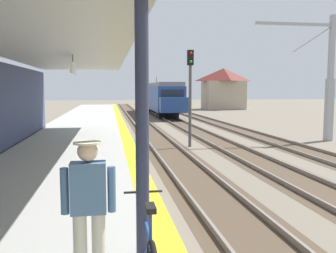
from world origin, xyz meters
TOP-DOWN VIEW (x-y plane):
  - station_platform at (-2.50, 16.00)m, footprint 5.00×80.00m
  - track_pair_nearest_platform at (1.90, 20.00)m, footprint 2.34×120.00m
  - track_pair_middle at (5.30, 20.00)m, footprint 2.34×120.00m
  - track_pair_far_side at (8.70, 20.00)m, footprint 2.34×120.00m
  - approaching_train at (5.30, 46.44)m, footprint 2.93×19.60m
  - commuter_person at (-1.26, 5.05)m, footprint 0.59×0.30m
  - bicycle_beside_commuter at (-0.63, 5.07)m, footprint 0.48×1.82m
  - rail_signal_post at (3.30, 20.56)m, footprint 0.32×0.34m
  - catenary_pylon_far_side at (11.82, 21.58)m, footprint 5.00×0.40m
  - distant_trackside_house at (16.79, 57.33)m, footprint 6.60×5.28m

SIDE VIEW (x-z plane):
  - track_pair_nearest_platform at x=1.90m, z-range -0.03..0.13m
  - track_pair_middle at x=5.30m, z-range -0.03..0.13m
  - track_pair_far_side at x=8.70m, z-range -0.03..0.13m
  - station_platform at x=-2.50m, z-range 0.00..0.90m
  - bicycle_beside_commuter at x=-0.63m, z-range 0.77..1.81m
  - commuter_person at x=-1.26m, z-range 1.00..2.67m
  - approaching_train at x=5.30m, z-range -0.20..4.56m
  - rail_signal_post at x=3.30m, z-range 0.59..5.79m
  - distant_trackside_house at x=16.79m, z-range 0.14..6.54m
  - catenary_pylon_far_side at x=11.82m, z-range -0.15..7.35m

